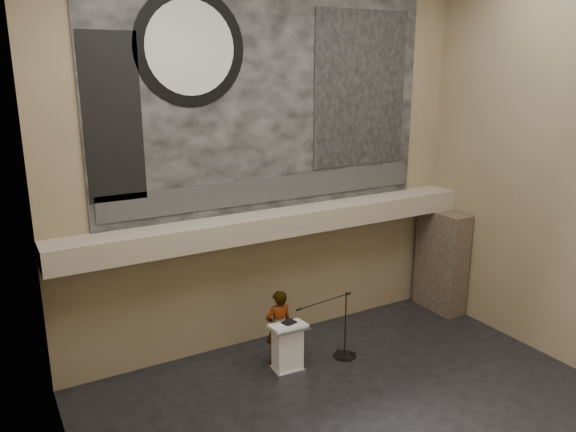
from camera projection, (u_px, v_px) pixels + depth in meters
floor at (373, 423)px, 10.36m from camera, size 10.00×10.00×0.00m
wall_back at (270, 163)px, 12.59m from camera, size 10.00×0.02×8.50m
wall_left at (62, 247)px, 6.85m from camera, size 0.02×8.00×8.50m
wall_right at (574, 171)px, 11.61m from camera, size 0.02×8.00×8.50m
soffit at (279, 223)px, 12.60m from camera, size 10.00×0.80×0.50m
sprinkler_left at (214, 246)px, 11.87m from camera, size 0.04×0.04×0.06m
sprinkler_right at (349, 224)px, 13.53m from camera, size 0.04×0.04×0.06m
banner at (271, 97)px, 12.18m from camera, size 8.00×0.05×5.00m
banner_text_strip at (272, 189)px, 12.69m from camera, size 7.76×0.02×0.55m
banner_clock_rim at (190, 48)px, 11.02m from camera, size 2.30×0.02×2.30m
banner_clock_face at (191, 48)px, 11.01m from camera, size 1.84×0.02×1.84m
banner_building_print at (361, 90)px, 13.26m from camera, size 2.60×0.02×3.60m
banner_brick_print at (113, 119)px, 10.61m from camera, size 1.10×0.02×3.20m
stone_pier at (441, 261)px, 14.86m from camera, size 0.60×1.40×2.70m
lectern at (288, 348)px, 11.96m from camera, size 0.77×0.57×1.14m
binder at (289, 322)px, 11.85m from camera, size 0.32×0.28×0.04m
papers at (283, 327)px, 11.70m from camera, size 0.26×0.31×0.00m
speaker_person at (279, 327)px, 12.23m from camera, size 0.64×0.44×1.70m
mic_stand at (343, 347)px, 12.61m from camera, size 1.63×0.52×1.57m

